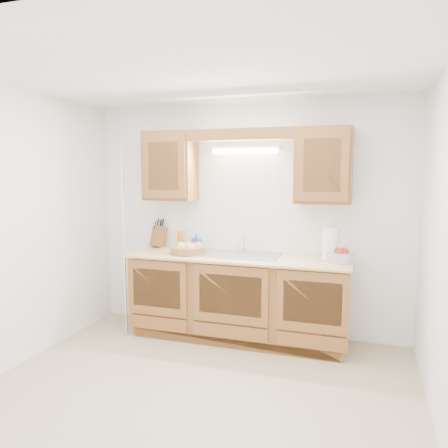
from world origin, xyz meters
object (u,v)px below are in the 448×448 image
at_px(paper_towel, 330,245).
at_px(apple_bowl, 341,256).
at_px(fruit_basket, 189,248).
at_px(knife_block, 159,236).

bearing_deg(paper_towel, apple_bowl, -23.69).
xyz_separation_m(fruit_basket, apple_bowl, (1.57, 0.03, 0.01)).
bearing_deg(knife_block, paper_towel, 13.84).
relative_size(fruit_basket, apple_bowl, 1.58).
bearing_deg(knife_block, fruit_basket, -9.82).
relative_size(knife_block, paper_towel, 0.89).
height_order(knife_block, paper_towel, paper_towel).
distance_m(knife_block, paper_towel, 1.97).
distance_m(fruit_basket, knife_block, 0.57).
relative_size(knife_block, apple_bowl, 1.18).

